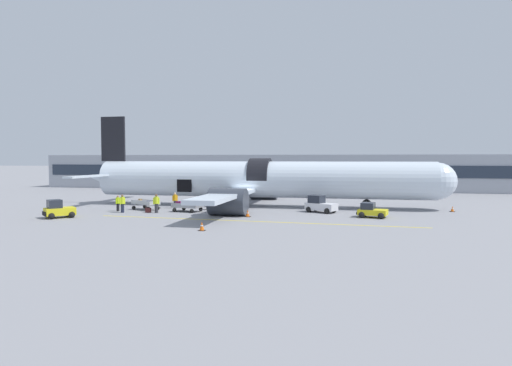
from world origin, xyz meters
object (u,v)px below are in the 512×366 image
baggage_cart_queued (188,207)px  baggage_tug_lead (371,211)px  ground_crew_loader_b (118,203)px  ground_crew_driver (122,203)px  baggage_tug_mid (320,205)px  ground_crew_loader_a (156,203)px  airplane (256,180)px  baggage_cart_loading (146,205)px  baggage_tug_rear (58,210)px  suitcase_on_tarmac_upright (148,210)px  ground_crew_supervisor (175,200)px

baggage_cart_queued → baggage_tug_lead: bearing=-2.4°
ground_crew_loader_b → ground_crew_driver: 1.46m
baggage_tug_mid → ground_crew_loader_a: 16.15m
baggage_tug_mid → ground_crew_driver: size_ratio=1.91×
airplane → ground_crew_loader_a: airplane is taller
baggage_tug_lead → baggage_cart_loading: bearing=176.5°
airplane → baggage_tug_rear: bearing=-138.7°
baggage_tug_rear → suitcase_on_tarmac_upright: 8.18m
baggage_cart_loading → ground_crew_supervisor: (2.37, 2.11, 0.34)m
airplane → baggage_cart_queued: size_ratio=10.73×
baggage_cart_queued → airplane: bearing=49.1°
ground_crew_driver → suitcase_on_tarmac_upright: bearing=10.9°
baggage_cart_queued → ground_crew_loader_a: 3.18m
ground_crew_loader_a → ground_crew_loader_b: bearing=173.0°
baggage_cart_loading → ground_crew_loader_b: bearing=-141.7°
baggage_cart_queued → ground_crew_loader_b: size_ratio=2.40×
ground_crew_loader_a → suitcase_on_tarmac_upright: size_ratio=3.10×
suitcase_on_tarmac_upright → ground_crew_loader_a: bearing=-1.6°
baggage_tug_lead → ground_crew_driver: ground_crew_driver is taller
ground_crew_driver → ground_crew_supervisor: ground_crew_driver is taller
baggage_cart_queued → ground_crew_supervisor: size_ratio=2.29×
baggage_tug_lead → ground_crew_supervisor: 20.69m
ground_crew_loader_b → ground_crew_loader_a: bearing=-7.0°
baggage_cart_loading → baggage_tug_lead: bearing=-3.5°
suitcase_on_tarmac_upright → baggage_cart_loading: bearing=120.3°
baggage_tug_rear → ground_crew_supervisor: size_ratio=1.70×
baggage_tug_rear → baggage_cart_loading: (4.84, 7.63, -0.15)m
airplane → baggage_cart_queued: (-5.61, -6.48, -2.45)m
ground_crew_driver → ground_crew_supervisor: size_ratio=1.07×
ground_crew_driver → baggage_cart_queued: bearing=19.4°
baggage_cart_loading → baggage_cart_queued: (4.88, -0.63, -0.08)m
ground_crew_loader_a → ground_crew_supervisor: size_ratio=1.10×
baggage_tug_lead → baggage_cart_queued: bearing=177.6°
ground_crew_loader_a → baggage_tug_rear: bearing=-143.0°
baggage_cart_loading → suitcase_on_tarmac_upright: (1.34, -2.28, -0.30)m
baggage_cart_loading → ground_crew_loader_b: (-2.23, -1.76, 0.30)m
airplane → ground_crew_loader_a: 11.78m
ground_crew_supervisor → baggage_tug_lead: bearing=-9.7°
suitcase_on_tarmac_upright → airplane: bearing=41.6°
baggage_tug_lead → baggage_tug_rear: baggage_tug_rear is taller
baggage_cart_queued → suitcase_on_tarmac_upright: baggage_cart_queued is taller
baggage_tug_lead → suitcase_on_tarmac_upright: bearing=-177.6°
baggage_tug_mid → baggage_cart_queued: baggage_tug_mid is taller
ground_crew_driver → ground_crew_supervisor: 6.03m
airplane → baggage_tug_mid: (7.41, -4.30, -2.20)m
baggage_tug_mid → baggage_cart_queued: bearing=-170.5°
baggage_cart_loading → ground_crew_loader_a: 3.23m
baggage_cart_queued → baggage_tug_rear: bearing=-144.2°
airplane → suitcase_on_tarmac_upright: 12.53m
baggage_tug_mid → baggage_cart_loading: baggage_tug_mid is taller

